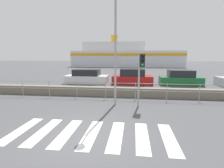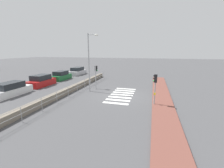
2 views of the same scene
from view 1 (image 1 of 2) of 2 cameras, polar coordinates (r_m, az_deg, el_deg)
name	(u,v)px [view 1 (image 1 of 2)]	position (r m, az deg, el deg)	size (l,w,h in m)	color
ground_plane	(83,133)	(6.62, -9.38, -15.65)	(160.00, 160.00, 0.00)	#4C4C4F
crosswalk	(91,134)	(6.55, -6.78, -15.85)	(5.85, 2.40, 0.01)	silver
seawall	(108,92)	(12.09, -1.43, -2.47)	(21.17, 0.55, 0.62)	slate
harbor_fence	(106,88)	(11.16, -2.10, -1.25)	(19.09, 0.04, 1.11)	#9EA0A3
traffic_light_far	(141,68)	(9.39, 9.49, 5.02)	(0.34, 0.32, 2.85)	#9EA0A3
streetlamp	(115,32)	(9.54, 1.00, 16.62)	(0.32, 1.23, 6.48)	#9EA0A3
ferry_boat	(124,56)	(44.84, 4.09, 9.00)	(26.64, 8.39, 7.74)	silver
parked_car_white	(87,77)	(17.86, -8.24, 2.21)	(4.28, 1.79, 1.40)	silver
parked_car_red	(132,78)	(17.22, 6.66, 2.12)	(3.88, 1.87, 1.49)	#B21919
parked_car_green	(180,79)	(17.78, 21.45, 1.66)	(3.83, 1.73, 1.42)	#1E6633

